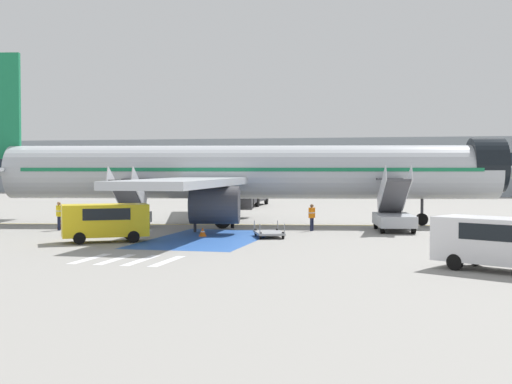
{
  "coord_description": "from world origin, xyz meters",
  "views": [
    {
      "loc": [
        12.71,
        -47.78,
        4.03
      ],
      "look_at": [
        1.34,
        -0.52,
        2.32
      ],
      "focal_mm": 50.0,
      "sensor_mm": 36.0,
      "label": 1
    }
  ],
  "objects_px": {
    "ground_crew_0": "(59,214)",
    "ground_crew_2": "(232,214)",
    "traffic_cone_2": "(438,231)",
    "fuel_tanker": "(248,189)",
    "airliner": "(240,172)",
    "baggage_cart": "(269,233)",
    "ground_crew_1": "(195,215)",
    "boarding_stairs_aft": "(128,214)",
    "traffic_cone_0": "(203,232)",
    "service_van_0": "(105,219)",
    "traffic_cone_1": "(62,224)",
    "boarding_stairs_forward": "(394,215)",
    "ground_crew_3": "(312,215)",
    "service_van_1": "(508,240)",
    "terminal_building": "(303,167)"
  },
  "relations": [
    {
      "from": "airliner",
      "to": "ground_crew_0",
      "type": "xyz_separation_m",
      "value": [
        -10.05,
        -6.97,
        -2.6
      ]
    },
    {
      "from": "airliner",
      "to": "traffic_cone_1",
      "type": "distance_m",
      "value": 12.47
    },
    {
      "from": "traffic_cone_2",
      "to": "terminal_building",
      "type": "relative_size",
      "value": 0.01
    },
    {
      "from": "boarding_stairs_aft",
      "to": "airliner",
      "type": "bearing_deg",
      "value": 32.52
    },
    {
      "from": "ground_crew_2",
      "to": "ground_crew_3",
      "type": "height_order",
      "value": "ground_crew_3"
    },
    {
      "from": "boarding_stairs_forward",
      "to": "boarding_stairs_aft",
      "type": "bearing_deg",
      "value": 180.0
    },
    {
      "from": "baggage_cart",
      "to": "ground_crew_2",
      "type": "bearing_deg",
      "value": -76.77
    },
    {
      "from": "boarding_stairs_forward",
      "to": "service_van_0",
      "type": "relative_size",
      "value": 1.15
    },
    {
      "from": "ground_crew_3",
      "to": "ground_crew_2",
      "type": "bearing_deg",
      "value": -72.88
    },
    {
      "from": "boarding_stairs_aft",
      "to": "ground_crew_3",
      "type": "height_order",
      "value": "boarding_stairs_aft"
    },
    {
      "from": "ground_crew_1",
      "to": "ground_crew_3",
      "type": "bearing_deg",
      "value": -101.81
    },
    {
      "from": "boarding_stairs_aft",
      "to": "ground_crew_2",
      "type": "bearing_deg",
      "value": 12.93
    },
    {
      "from": "boarding_stairs_forward",
      "to": "boarding_stairs_aft",
      "type": "xyz_separation_m",
      "value": [
        -16.63,
        -3.11,
        -0.01
      ]
    },
    {
      "from": "traffic_cone_1",
      "to": "traffic_cone_2",
      "type": "height_order",
      "value": "same"
    },
    {
      "from": "baggage_cart",
      "to": "ground_crew_0",
      "type": "bearing_deg",
      "value": -26.2
    },
    {
      "from": "ground_crew_2",
      "to": "boarding_stairs_aft",
      "type": "bearing_deg",
      "value": 64.11
    },
    {
      "from": "boarding_stairs_aft",
      "to": "ground_crew_1",
      "type": "xyz_separation_m",
      "value": [
        4.71,
        -0.55,
        0.05
      ]
    },
    {
      "from": "traffic_cone_2",
      "to": "boarding_stairs_aft",
      "type": "bearing_deg",
      "value": 179.76
    },
    {
      "from": "ground_crew_0",
      "to": "ground_crew_1",
      "type": "xyz_separation_m",
      "value": [
        8.8,
        0.83,
        -0.01
      ]
    },
    {
      "from": "traffic_cone_0",
      "to": "service_van_0",
      "type": "bearing_deg",
      "value": -134.54
    },
    {
      "from": "ground_crew_2",
      "to": "service_van_1",
      "type": "bearing_deg",
      "value": 173.92
    },
    {
      "from": "traffic_cone_2",
      "to": "fuel_tanker",
      "type": "bearing_deg",
      "value": 123.1
    },
    {
      "from": "service_van_0",
      "to": "ground_crew_0",
      "type": "bearing_deg",
      "value": 14.6
    },
    {
      "from": "fuel_tanker",
      "to": "ground_crew_2",
      "type": "bearing_deg",
      "value": -80.12
    },
    {
      "from": "airliner",
      "to": "service_van_1",
      "type": "bearing_deg",
      "value": 28.59
    },
    {
      "from": "airliner",
      "to": "ground_crew_1",
      "type": "distance_m",
      "value": 6.79
    },
    {
      "from": "ground_crew_1",
      "to": "ground_crew_0",
      "type": "bearing_deg",
      "value": 63.37
    },
    {
      "from": "ground_crew_1",
      "to": "traffic_cone_1",
      "type": "height_order",
      "value": "ground_crew_1"
    },
    {
      "from": "boarding_stairs_aft",
      "to": "traffic_cone_0",
      "type": "distance_m",
      "value": 6.78
    },
    {
      "from": "boarding_stairs_aft",
      "to": "traffic_cone_0",
      "type": "bearing_deg",
      "value": -37.58
    },
    {
      "from": "service_van_0",
      "to": "ground_crew_1",
      "type": "distance_m",
      "value": 7.27
    },
    {
      "from": "boarding_stairs_aft",
      "to": "fuel_tanker",
      "type": "relative_size",
      "value": 0.5
    },
    {
      "from": "boarding_stairs_forward",
      "to": "fuel_tanker",
      "type": "xyz_separation_m",
      "value": [
        -15.87,
        25.23,
        0.8
      ]
    },
    {
      "from": "ground_crew_0",
      "to": "ground_crew_2",
      "type": "height_order",
      "value": "ground_crew_0"
    },
    {
      "from": "boarding_stairs_aft",
      "to": "baggage_cart",
      "type": "bearing_deg",
      "value": -25.64
    },
    {
      "from": "airliner",
      "to": "boarding_stairs_aft",
      "type": "bearing_deg",
      "value": -57.48
    },
    {
      "from": "traffic_cone_2",
      "to": "airliner",
      "type": "bearing_deg",
      "value": 156.96
    },
    {
      "from": "boarding_stairs_aft",
      "to": "ground_crew_0",
      "type": "height_order",
      "value": "boarding_stairs_aft"
    },
    {
      "from": "fuel_tanker",
      "to": "service_van_1",
      "type": "height_order",
      "value": "fuel_tanker"
    },
    {
      "from": "airliner",
      "to": "baggage_cart",
      "type": "height_order",
      "value": "airliner"
    },
    {
      "from": "boarding_stairs_aft",
      "to": "baggage_cart",
      "type": "relative_size",
      "value": 1.85
    },
    {
      "from": "ground_crew_0",
      "to": "ground_crew_1",
      "type": "relative_size",
      "value": 1.01
    },
    {
      "from": "traffic_cone_0",
      "to": "traffic_cone_2",
      "type": "height_order",
      "value": "traffic_cone_2"
    },
    {
      "from": "ground_crew_1",
      "to": "terminal_building",
      "type": "height_order",
      "value": "terminal_building"
    },
    {
      "from": "terminal_building",
      "to": "baggage_cart",
      "type": "bearing_deg",
      "value": -81.94
    },
    {
      "from": "ground_crew_1",
      "to": "ground_crew_2",
      "type": "xyz_separation_m",
      "value": [
        1.51,
        3.26,
        -0.13
      ]
    },
    {
      "from": "ground_crew_1",
      "to": "traffic_cone_0",
      "type": "bearing_deg",
      "value": 175.36
    },
    {
      "from": "fuel_tanker",
      "to": "ground_crew_0",
      "type": "bearing_deg",
      "value": -101.4
    },
    {
      "from": "boarding_stairs_forward",
      "to": "traffic_cone_1",
      "type": "height_order",
      "value": "boarding_stairs_forward"
    },
    {
      "from": "service_van_0",
      "to": "traffic_cone_0",
      "type": "relative_size",
      "value": 9.14
    }
  ]
}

